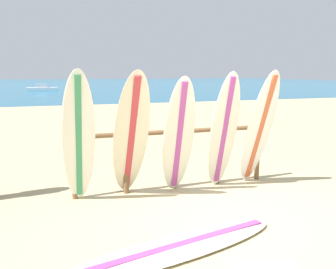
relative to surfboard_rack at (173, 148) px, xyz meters
The scene contains 10 objects.
ground_plane 1.79m from the surfboard_rack, 73.67° to the right, with size 120.00×120.00×0.00m, color tan.
ocean_water 56.43m from the surfboard_rack, 89.53° to the left, with size 120.00×80.00×0.01m, color #196B93.
surfboard_rack is the anchor object (origin of this frame).
surfboard_leaning_far_left 1.65m from the surfboard_rack, 169.39° to the right, with size 0.51×0.66×2.06m.
surfboard_leaning_left 0.91m from the surfboard_rack, 159.78° to the right, with size 0.62×0.96×2.05m.
surfboard_leaning_center_left 0.43m from the surfboard_rack, 94.78° to the right, with size 0.53×0.62×1.95m.
surfboard_leaning_center 0.90m from the surfboard_rack, 21.94° to the right, with size 0.52×0.61×2.02m.
surfboard_leaning_center_right 1.55m from the surfboard_rack, 11.69° to the right, with size 0.67×0.79×2.05m.
surfboard_lying_on_sand 2.30m from the surfboard_rack, 108.70° to the right, with size 2.88×1.18×0.08m.
small_boat_offshore 34.33m from the surfboard_rack, 94.93° to the left, with size 3.12×1.14×0.71m.
Camera 1 is at (-2.38, -3.97, 2.00)m, focal length 37.44 mm.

